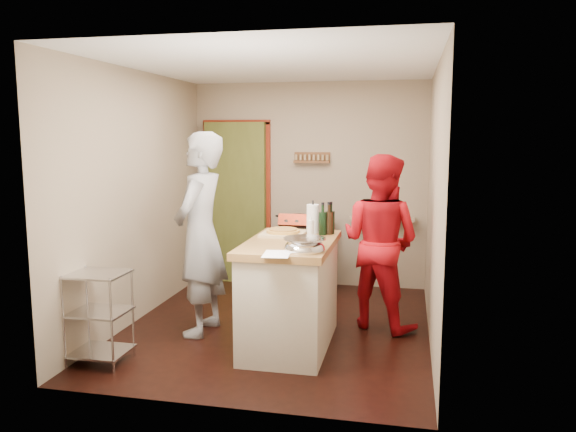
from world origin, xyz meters
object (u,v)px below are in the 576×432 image
object	(u,v)px
stove	(307,255)
person_stripe	(200,234)
person_red	(380,242)
wire_shelving	(99,313)
island	(291,291)

from	to	relation	value
stove	person_stripe	xyz separation A→B (m)	(-0.74, -1.73, 0.54)
person_red	wire_shelving	bearing A→B (deg)	59.00
island	stove	bearing A→B (deg)	95.60
wire_shelving	island	distance (m)	1.68
island	wire_shelving	bearing A→B (deg)	-154.17
stove	person_red	world-z (taller)	person_red
stove	island	xyz separation A→B (m)	(0.19, -1.89, 0.07)
wire_shelving	stove	bearing A→B (deg)	63.15
stove	island	world-z (taller)	island
stove	person_stripe	distance (m)	1.95
island	person_red	bearing A→B (deg)	43.11
stove	person_red	size ratio (longest dim) A/B	0.57
wire_shelving	person_red	xyz separation A→B (m)	(2.28, 1.45, 0.44)
person_stripe	person_red	world-z (taller)	person_stripe
island	person_red	distance (m)	1.11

